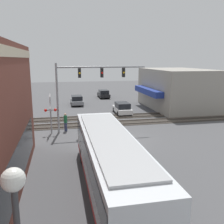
{
  "coord_description": "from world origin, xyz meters",
  "views": [
    {
      "loc": [
        -20.44,
        5.24,
        7.05
      ],
      "look_at": [
        2.83,
        0.41,
        2.01
      ],
      "focal_mm": 40.0,
      "sensor_mm": 36.0,
      "label": 1
    }
  ],
  "objects": [
    {
      "name": "shop_building",
      "position": [
        13.05,
        -11.3,
        2.83
      ],
      "size": [
        12.62,
        8.88,
        5.67
      ],
      "color": "gray",
      "rests_on": "ground"
    },
    {
      "name": "parked_car_white",
      "position": [
        10.73,
        -2.6,
        0.7
      ],
      "size": [
        4.25,
        1.82,
        1.51
      ],
      "color": "silver",
      "rests_on": "ground"
    },
    {
      "name": "pedestrian_at_crossing",
      "position": [
        4.04,
        4.88,
        0.93
      ],
      "size": [
        0.34,
        0.34,
        1.82
      ],
      "color": "#2D3351",
      "rests_on": "ground"
    },
    {
      "name": "rail_track_near",
      "position": [
        6.0,
        0.0,
        0.03
      ],
      "size": [
        2.6,
        60.0,
        0.15
      ],
      "color": "#332D28",
      "rests_on": "ground"
    },
    {
      "name": "parked_car_grey",
      "position": [
        18.6,
        2.8,
        0.68
      ],
      "size": [
        4.41,
        1.82,
        1.47
      ],
      "color": "slate",
      "rests_on": "ground"
    },
    {
      "name": "ground_plane",
      "position": [
        0.0,
        0.0,
        0.0
      ],
      "size": [
        120.0,
        120.0,
        0.0
      ],
      "primitive_type": "plane",
      "color": "#4C4C4F"
    },
    {
      "name": "rail_track_far",
      "position": [
        9.2,
        0.0,
        0.03
      ],
      "size": [
        2.6,
        60.0,
        0.15
      ],
      "color": "#332D28",
      "rests_on": "ground"
    },
    {
      "name": "crossing_signal",
      "position": [
        3.55,
        6.26,
        2.3
      ],
      "size": [
        1.41,
        1.18,
        3.81
      ],
      "color": "gray",
      "rests_on": "ground"
    },
    {
      "name": "city_bus",
      "position": [
        -8.15,
        2.8,
        1.73
      ],
      "size": [
        12.37,
        2.59,
        3.13
      ],
      "color": "silver",
      "rests_on": "ground"
    },
    {
      "name": "parked_car_black",
      "position": [
        25.06,
        -2.6,
        0.68
      ],
      "size": [
        4.28,
        1.82,
        1.47
      ],
      "color": "black",
      "rests_on": "ground"
    },
    {
      "name": "traffic_signal_gantry",
      "position": [
        3.7,
        2.82,
        5.04
      ],
      "size": [
        0.42,
        8.76,
        6.71
      ],
      "color": "gray",
      "rests_on": "ground"
    }
  ]
}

